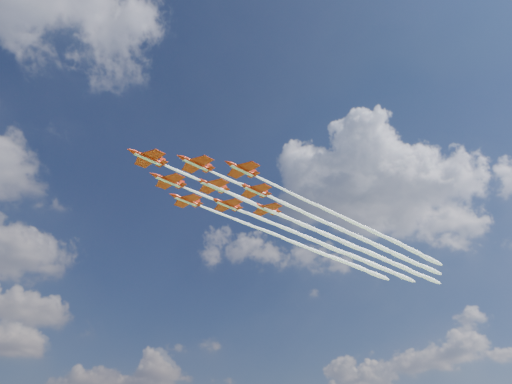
% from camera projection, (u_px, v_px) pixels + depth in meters
% --- Properties ---
extents(jet_lead, '(105.66, 19.38, 2.93)m').
position_uv_depth(jet_lead, '(278.00, 214.00, 162.14)').
color(jet_lead, red).
extents(jet_row2_port, '(105.66, 19.38, 2.93)m').
position_uv_depth(jet_row2_port, '(315.00, 217.00, 164.72)').
color(jet_row2_port, red).
extents(jet_row2_starb, '(105.66, 19.38, 2.93)m').
position_uv_depth(jet_row2_starb, '(286.00, 229.00, 172.93)').
color(jet_row2_starb, red).
extents(jet_row3_port, '(105.66, 19.38, 2.93)m').
position_uv_depth(jet_row3_port, '(351.00, 221.00, 167.29)').
color(jet_row3_port, red).
extents(jet_row3_centre, '(105.66, 19.38, 2.93)m').
position_uv_depth(jet_row3_centre, '(321.00, 232.00, 175.51)').
color(jet_row3_centre, red).
extents(jet_row3_starb, '(105.66, 19.38, 2.93)m').
position_uv_depth(jet_row3_starb, '(294.00, 243.00, 183.72)').
color(jet_row3_starb, red).
extents(jet_row4_port, '(105.66, 19.38, 2.93)m').
position_uv_depth(jet_row4_port, '(355.00, 236.00, 178.08)').
color(jet_row4_port, red).
extents(jet_row4_starb, '(105.66, 19.38, 2.93)m').
position_uv_depth(jet_row4_starb, '(327.00, 246.00, 186.30)').
color(jet_row4_starb, red).
extents(jet_tail, '(105.66, 19.38, 2.93)m').
position_uv_depth(jet_tail, '(359.00, 249.00, 188.87)').
color(jet_tail, red).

